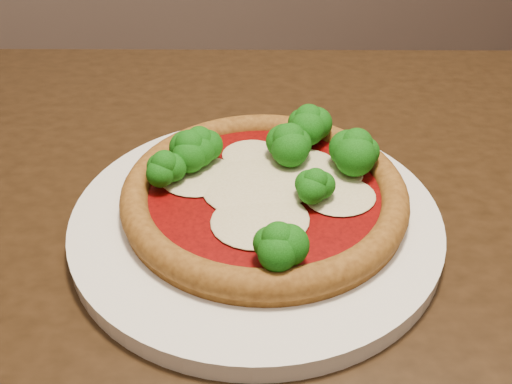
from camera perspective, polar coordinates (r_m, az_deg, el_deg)
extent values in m
cube|color=black|center=(0.51, 6.07, -6.83)|extent=(1.39, 1.15, 0.04)
cylinder|color=silver|center=(0.51, 0.00, -2.80)|extent=(0.32, 0.32, 0.02)
cylinder|color=brown|center=(0.51, 0.84, -0.58)|extent=(0.25, 0.25, 0.01)
torus|color=brown|center=(0.50, 0.84, 0.05)|extent=(0.25, 0.25, 0.02)
cylinder|color=#6E0505|center=(0.50, 0.84, 0.10)|extent=(0.20, 0.20, 0.00)
ellipsoid|color=beige|center=(0.52, -5.69, 1.60)|extent=(0.07, 0.06, 0.01)
ellipsoid|color=beige|center=(0.51, 0.01, 0.64)|extent=(0.10, 0.09, 0.01)
ellipsoid|color=beige|center=(0.52, 7.77, 1.73)|extent=(0.05, 0.05, 0.00)
ellipsoid|color=beige|center=(0.55, -0.56, 3.87)|extent=(0.06, 0.05, 0.00)
ellipsoid|color=beige|center=(0.47, 0.42, -2.81)|extent=(0.08, 0.07, 0.01)
ellipsoid|color=beige|center=(0.50, 8.39, -0.39)|extent=(0.06, 0.06, 0.01)
ellipsoid|color=beige|center=(0.53, 4.37, 2.30)|extent=(0.08, 0.07, 0.01)
ellipsoid|color=#167412|center=(0.52, -6.63, 4.47)|extent=(0.05, 0.05, 0.04)
ellipsoid|color=#167412|center=(0.50, -9.12, 2.62)|extent=(0.04, 0.04, 0.03)
ellipsoid|color=#167412|center=(0.52, 9.98, 4.45)|extent=(0.05, 0.05, 0.04)
ellipsoid|color=#167412|center=(0.56, 5.27, 7.12)|extent=(0.05, 0.05, 0.04)
ellipsoid|color=#167412|center=(0.53, 3.12, 5.14)|extent=(0.05, 0.05, 0.04)
ellipsoid|color=#167412|center=(0.53, 3.42, 5.17)|extent=(0.05, 0.05, 0.04)
ellipsoid|color=#167412|center=(0.48, 5.96, 0.93)|extent=(0.04, 0.04, 0.03)
ellipsoid|color=#167412|center=(0.42, 2.25, -4.95)|extent=(0.04, 0.04, 0.04)
ellipsoid|color=#167412|center=(0.53, -5.67, 4.94)|extent=(0.05, 0.05, 0.04)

